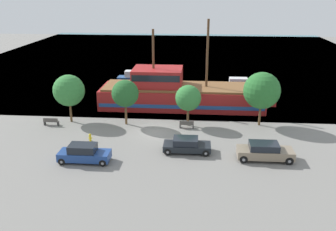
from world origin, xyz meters
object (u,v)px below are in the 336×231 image
Objects in this scene: parked_car_curb_front at (265,151)px; fire_hydrant at (90,137)px; moored_boat_outer at (240,86)px; bench_promenade_west at (51,121)px; bench_promenade_east at (187,124)px; pirate_ship at (179,93)px; parked_car_curb_mid at (187,145)px; parked_car_curb_rear at (84,154)px; moored_boat_dockside at (134,79)px.

fire_hydrant is at bearing 170.17° from parked_car_curb_front.
moored_boat_outer is 3.96× the size of bench_promenade_west.
pirate_ship is at bearing 99.39° from bench_promenade_east.
pirate_ship reaches higher than bench_promenade_west.
pirate_ship is 13.25× the size of bench_promenade_west.
bench_promenade_east is at bearing 91.90° from parked_car_curb_mid.
parked_car_curb_mid is 15.96m from bench_promenade_west.
bench_promenade_west is (-6.20, 8.43, -0.33)m from parked_car_curb_rear.
bench_promenade_west is at bearing -144.42° from moored_boat_outer.
pirate_ship is 4.19× the size of moored_boat_dockside.
parked_car_curb_rear reaches higher than bench_promenade_east.
moored_boat_dockside reaches higher than bench_promenade_east.
bench_promenade_east is (8.50, 8.74, -0.33)m from parked_car_curb_rear.
parked_car_curb_rear is at bearing -53.67° from bench_promenade_west.
bench_promenade_east is (-7.00, 7.07, -0.34)m from parked_car_curb_front.
moored_boat_outer is (16.03, -3.44, -0.02)m from moored_boat_dockside.
pirate_ship is at bearing 30.20° from bench_promenade_west.
parked_car_curb_mid is 2.67× the size of bench_promenade_west.
parked_car_curb_front is 22.73m from bench_promenade_west.
moored_boat_dockside is 19.97m from bench_promenade_west.
fire_hydrant is at bearing -130.00° from moored_boat_outer.
bench_promenade_west is at bearing 162.71° from parked_car_curb_front.
pirate_ship is at bearing -55.96° from moored_boat_dockside.
pirate_ship is 11.54m from moored_boat_outer.
pirate_ship reaches higher than moored_boat_dockside.
parked_car_curb_mid is at bearing -83.91° from pirate_ship.
moored_boat_outer is at bearing 35.58° from bench_promenade_west.
parked_car_curb_front is at bearing -60.52° from pirate_ship.
parked_car_curb_front reaches higher than bench_promenade_west.
parked_car_curb_rear is 2.92× the size of bench_promenade_east.
bench_promenade_east is (-7.18, -15.34, -0.29)m from moored_boat_outer.
moored_boat_dockside is 1.06× the size of parked_car_curb_front.
moored_boat_outer is 25.58m from fire_hydrant.
moored_boat_dockside is 0.80× the size of moored_boat_outer.
pirate_ship is at bearing 55.74° from fire_hydrant.
parked_car_curb_front is (8.25, -14.59, -0.96)m from pirate_ship.
parked_car_curb_mid reaches higher than bench_promenade_west.
bench_promenade_west is (-14.70, -0.31, 0.00)m from bench_promenade_east.
parked_car_curb_front is at bearing -90.46° from moored_boat_outer.
parked_car_curb_rear reaches higher than parked_car_curb_mid.
moored_boat_dockside is 20.76m from bench_promenade_east.
moored_boat_dockside is at bearing 121.52° from parked_car_curb_front.
parked_car_curb_front reaches higher than bench_promenade_east.
pirate_ship reaches higher than parked_car_curb_front.
parked_car_curb_front is 16.51m from fire_hydrant.
parked_car_curb_front reaches higher than fire_hydrant.
fire_hydrant is (-0.41, -23.03, -0.33)m from moored_boat_dockside.
pirate_ship reaches higher than fire_hydrant.
moored_boat_outer reaches higher than fire_hydrant.
bench_promenade_west reaches higher than fire_hydrant.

